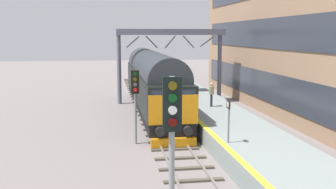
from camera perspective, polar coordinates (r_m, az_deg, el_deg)
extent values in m
plane|color=slate|center=(24.26, -0.46, -5.52)|extent=(140.00, 140.00, 0.00)
cube|color=gray|center=(24.16, -2.15, -5.41)|extent=(0.07, 60.00, 0.15)
cube|color=gray|center=(24.36, 1.22, -5.29)|extent=(0.07, 60.00, 0.15)
cube|color=#4D473A|center=(16.49, 3.76, -12.29)|extent=(2.50, 0.26, 0.09)
cube|color=#4D473A|center=(17.87, 2.71, -10.60)|extent=(2.50, 0.26, 0.09)
cube|color=#4D473A|center=(19.27, 1.81, -9.16)|extent=(2.50, 0.26, 0.09)
cube|color=#4D473A|center=(20.68, 1.05, -7.91)|extent=(2.50, 0.26, 0.09)
cube|color=#4D473A|center=(22.10, 0.38, -6.81)|extent=(2.50, 0.26, 0.09)
cube|color=#4D473A|center=(23.53, -0.20, -5.85)|extent=(2.50, 0.26, 0.09)
cube|color=#4D473A|center=(24.97, -0.71, -5.00)|extent=(2.50, 0.26, 0.09)
cube|color=#4D473A|center=(26.42, -1.16, -4.25)|extent=(2.50, 0.26, 0.09)
cube|color=#4D473A|center=(27.87, -1.57, -3.57)|extent=(2.50, 0.26, 0.09)
cube|color=#4D473A|center=(29.33, -1.94, -2.96)|extent=(2.50, 0.26, 0.09)
cube|color=#4D473A|center=(30.79, -2.27, -2.40)|extent=(2.50, 0.26, 0.09)
cube|color=#4D473A|center=(32.26, -2.57, -1.90)|extent=(2.50, 0.26, 0.09)
cube|color=#4D473A|center=(33.72, -2.84, -1.44)|extent=(2.50, 0.26, 0.09)
cube|color=#4D473A|center=(35.19, -3.10, -1.02)|extent=(2.50, 0.26, 0.09)
cube|color=#4D473A|center=(36.67, -3.33, -0.63)|extent=(2.50, 0.26, 0.09)
cube|color=#4D473A|center=(38.14, -3.54, -0.27)|extent=(2.50, 0.26, 0.09)
cube|color=#4D473A|center=(39.62, -3.74, 0.06)|extent=(2.50, 0.26, 0.09)
cube|color=#4D473A|center=(41.10, -3.92, 0.37)|extent=(2.50, 0.26, 0.09)
cube|color=#4D473A|center=(42.58, -4.09, 0.65)|extent=(2.50, 0.26, 0.09)
cube|color=#4D473A|center=(44.06, -4.25, 0.92)|extent=(2.50, 0.26, 0.09)
cube|color=#4D473A|center=(45.54, -4.40, 1.17)|extent=(2.50, 0.26, 0.09)
cube|color=#4D473A|center=(47.03, -4.54, 1.40)|extent=(2.50, 0.26, 0.09)
cube|color=#4D473A|center=(48.51, -4.67, 1.62)|extent=(2.50, 0.26, 0.09)
cube|color=#4D473A|center=(50.00, -4.79, 1.83)|extent=(2.50, 0.26, 0.09)
cube|color=#4D473A|center=(51.48, -4.91, 2.02)|extent=(2.50, 0.26, 0.09)
cube|color=#4D473A|center=(52.97, -5.02, 2.20)|extent=(2.50, 0.26, 0.09)
cube|color=gray|center=(24.91, 7.78, -4.05)|extent=(4.00, 44.00, 1.00)
cube|color=yellow|center=(24.35, 3.62, -3.06)|extent=(0.30, 44.00, 0.01)
cube|color=#313743|center=(30.11, 13.97, 1.13)|extent=(0.06, 31.13, 2.17)
cube|color=#313743|center=(29.87, 14.25, 8.53)|extent=(0.06, 31.13, 2.17)
cube|color=black|center=(30.46, -2.24, -1.04)|extent=(2.56, 19.37, 0.60)
cube|color=black|center=(30.26, -2.25, 1.48)|extent=(2.70, 19.37, 2.10)
cylinder|color=#2C3237|center=(30.13, -2.26, 3.80)|extent=(2.56, 17.82, 2.57)
cube|color=orange|center=(20.76, 0.79, -2.22)|extent=(2.65, 0.08, 1.58)
cube|color=#232D3D|center=(20.66, 0.79, -0.23)|extent=(2.38, 0.04, 0.64)
cube|color=#232D3D|center=(30.41, 0.31, 2.09)|extent=(0.04, 13.56, 0.44)
cylinder|color=black|center=(20.69, -1.18, -5.38)|extent=(0.48, 0.35, 0.48)
cylinder|color=black|center=(20.93, 2.91, -5.23)|extent=(0.48, 0.35, 0.48)
cube|color=orange|center=(21.10, 0.81, -6.88)|extent=(2.43, 0.36, 0.47)
cylinder|color=black|center=(22.86, 0.02, -5.06)|extent=(1.64, 1.04, 1.04)
cylinder|color=black|center=(23.92, -0.38, -4.44)|extent=(1.64, 1.04, 1.04)
cylinder|color=black|center=(24.98, -0.75, -3.88)|extent=(1.64, 1.04, 1.04)
cylinder|color=black|center=(36.08, -3.26, -0.02)|extent=(1.64, 1.04, 1.04)
cylinder|color=black|center=(37.16, -3.42, 0.23)|extent=(1.64, 1.04, 1.04)
cylinder|color=black|center=(38.25, -3.57, 0.47)|extent=(1.64, 1.04, 1.04)
cylinder|color=gray|center=(9.57, 0.53, -12.39)|extent=(0.14, 0.14, 4.99)
cube|color=black|center=(9.01, 0.61, -1.43)|extent=(0.44, 0.10, 1.27)
cylinder|color=#53470A|center=(8.89, 0.67, 1.27)|extent=(0.20, 0.06, 0.20)
cylinder|color=#0A3E13|center=(8.93, 0.67, -0.51)|extent=(0.20, 0.06, 0.20)
cylinder|color=white|center=(8.98, 0.67, -2.28)|extent=(0.20, 0.06, 0.20)
cylinder|color=#500807|center=(9.03, 0.66, -4.02)|extent=(0.20, 0.06, 0.20)
cylinder|color=gray|center=(21.50, -4.74, -1.87)|extent=(0.14, 0.14, 4.05)
cube|color=black|center=(21.23, -4.77, 1.80)|extent=(0.44, 0.10, 1.27)
cylinder|color=#0A3E13|center=(21.12, -4.78, 2.95)|extent=(0.20, 0.06, 0.20)
cylinder|color=#53470A|center=(21.15, -4.77, 2.19)|extent=(0.20, 0.06, 0.20)
cylinder|color=#50504E|center=(21.18, -4.76, 1.44)|extent=(0.20, 0.06, 0.20)
cylinder|color=red|center=(21.22, -4.75, 0.69)|extent=(0.20, 0.06, 0.20)
cylinder|color=slate|center=(18.34, 8.74, -3.88)|extent=(0.08, 0.08, 1.96)
cube|color=black|center=(18.18, 8.71, -1.43)|extent=(0.05, 0.44, 0.36)
cube|color=white|center=(18.17, 8.62, -1.43)|extent=(0.01, 0.20, 0.24)
cylinder|color=#2E283E|center=(27.42, 6.23, -0.87)|extent=(0.13, 0.13, 0.84)
cylinder|color=#2E283E|center=(27.61, 6.30, -0.81)|extent=(0.13, 0.13, 0.84)
cylinder|color=tan|center=(27.41, 6.29, 0.60)|extent=(0.45, 0.45, 0.56)
sphere|color=tan|center=(27.36, 6.30, 1.45)|extent=(0.22, 0.22, 0.22)
cylinder|color=tan|center=(27.20, 6.21, 0.54)|extent=(0.09, 0.09, 0.52)
cylinder|color=tan|center=(27.61, 6.37, 0.66)|extent=(0.09, 0.09, 0.52)
cylinder|color=slate|center=(34.22, -7.07, 3.56)|extent=(0.36, 0.36, 5.91)
cylinder|color=slate|center=(35.60, 7.43, 3.75)|extent=(0.36, 0.36, 5.91)
cube|color=slate|center=(34.50, 0.33, 9.00)|extent=(9.30, 2.00, 0.50)
cylinder|color=slate|center=(34.15, -5.10, 7.54)|extent=(1.12, 0.10, 1.00)
cylinder|color=slate|center=(34.29, -2.37, 7.57)|extent=(1.05, 0.10, 1.07)
cylinder|color=slate|center=(34.51, 0.33, 7.58)|extent=(0.99, 0.10, 1.12)
cylinder|color=slate|center=(34.80, 2.99, 7.58)|extent=(1.03, 0.10, 1.09)
cylinder|color=slate|center=(35.16, 5.60, 7.56)|extent=(1.20, 0.10, 0.89)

